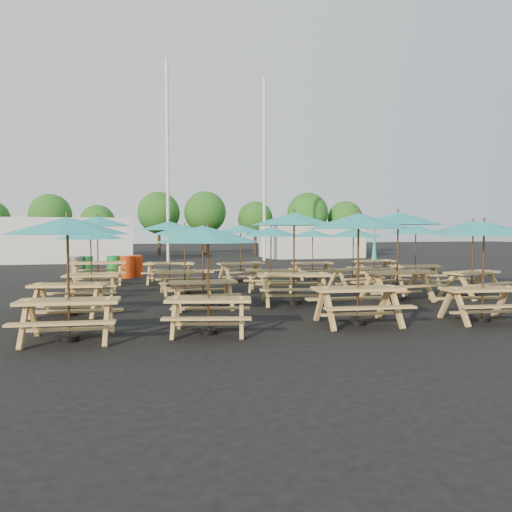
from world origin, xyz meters
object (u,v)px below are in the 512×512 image
object	(u,v)px
waste_bin_0	(76,268)
picnic_unit_2	(91,238)
picnic_unit_5	(203,235)
waste_bin_2	(114,267)
picnic_unit_10	(271,235)
picnic_unit_1	(68,233)
picnic_unit_3	(97,225)
picnic_unit_7	(169,229)
picnic_unit_8	(358,227)
picnic_unit_18	(416,233)
picnic_unit_19	(374,256)
picnic_unit_15	(313,236)
picnic_unit_6	(185,233)
picnic_unit_12	(484,233)
waste_bin_1	(86,267)
picnic_unit_17	(473,230)
picnic_unit_4	(208,240)
picnic_unit_11	(241,232)
waste_bin_3	(127,267)
picnic_unit_13	(398,223)
picnic_unit_14	(353,236)
picnic_unit_0	(67,232)
waste_bin_4	(136,266)
picnic_unit_9	(294,224)

from	to	relation	value
waste_bin_0	picnic_unit_2	bearing A→B (deg)	-81.29
picnic_unit_5	waste_bin_2	world-z (taller)	picnic_unit_5
picnic_unit_10	waste_bin_0	distance (m)	9.08
picnic_unit_1	picnic_unit_3	xyz separation A→B (m)	(0.38, 6.73, 0.26)
picnic_unit_7	picnic_unit_8	distance (m)	9.84
waste_bin_0	picnic_unit_10	bearing A→B (deg)	-42.69
waste_bin_0	waste_bin_2	xyz separation A→B (m)	(1.50, 0.18, 0.00)
picnic_unit_18	picnic_unit_19	bearing A→B (deg)	103.21
picnic_unit_19	picnic_unit_15	bearing A→B (deg)	168.42
picnic_unit_6	picnic_unit_12	world-z (taller)	picnic_unit_12
picnic_unit_12	waste_bin_0	size ratio (longest dim) A/B	2.58
picnic_unit_18	waste_bin_0	world-z (taller)	picnic_unit_18
waste_bin_0	waste_bin_1	world-z (taller)	same
picnic_unit_2	picnic_unit_17	bearing A→B (deg)	-9.25
picnic_unit_1	picnic_unit_4	bearing A→B (deg)	-33.45
picnic_unit_11	picnic_unit_19	distance (m)	5.89
picnic_unit_3	picnic_unit_5	xyz separation A→B (m)	(2.86, -6.58, -0.33)
picnic_unit_7	waste_bin_3	world-z (taller)	picnic_unit_7
picnic_unit_3	picnic_unit_13	distance (m)	10.74
picnic_unit_2	picnic_unit_5	distance (m)	4.22
picnic_unit_3	waste_bin_3	bearing A→B (deg)	68.61
picnic_unit_14	waste_bin_3	bearing A→B (deg)	129.13
picnic_unit_15	waste_bin_1	bearing A→B (deg)	162.62
picnic_unit_0	picnic_unit_3	world-z (taller)	picnic_unit_3
picnic_unit_11	waste_bin_3	distance (m)	5.36
picnic_unit_2	waste_bin_1	xyz separation A→B (m)	(-0.56, 6.33, -1.34)
picnic_unit_3	picnic_unit_11	world-z (taller)	picnic_unit_3
picnic_unit_8	picnic_unit_17	bearing A→B (deg)	35.62
picnic_unit_0	picnic_unit_19	bearing A→B (deg)	45.15
picnic_unit_0	waste_bin_4	distance (m)	12.84
picnic_unit_1	picnic_unit_17	distance (m)	11.50
picnic_unit_4	picnic_unit_15	distance (m)	11.33
picnic_unit_17	waste_bin_0	bearing A→B (deg)	126.75
picnic_unit_4	picnic_unit_9	bearing A→B (deg)	61.47
picnic_unit_1	picnic_unit_12	world-z (taller)	picnic_unit_1
picnic_unit_2	waste_bin_1	world-z (taller)	picnic_unit_2
picnic_unit_0	picnic_unit_9	size ratio (longest dim) A/B	0.84
picnic_unit_5	waste_bin_0	bearing A→B (deg)	112.99
picnic_unit_10	picnic_unit_9	bearing A→B (deg)	-74.62
picnic_unit_8	picnic_unit_9	world-z (taller)	picnic_unit_9
waste_bin_4	waste_bin_0	bearing A→B (deg)	-169.28
waste_bin_1	picnic_unit_12	bearing A→B (deg)	-54.23
picnic_unit_17	waste_bin_1	xyz separation A→B (m)	(-11.73, 9.25, -1.57)
picnic_unit_1	picnic_unit_14	size ratio (longest dim) A/B	1.08
picnic_unit_9	waste_bin_1	size ratio (longest dim) A/B	3.09
picnic_unit_0	picnic_unit_3	bearing A→B (deg)	94.84
picnic_unit_6	waste_bin_4	distance (m)	6.79
waste_bin_1	waste_bin_4	size ratio (longest dim) A/B	1.00
picnic_unit_4	picnic_unit_15	world-z (taller)	picnic_unit_4
picnic_unit_8	picnic_unit_14	xyz separation A→B (m)	(2.87, 6.06, -0.27)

